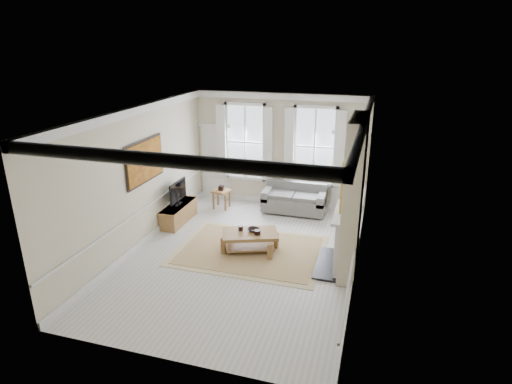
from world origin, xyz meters
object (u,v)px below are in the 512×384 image
(side_table, at_px, (221,194))
(coffee_table, at_px, (250,236))
(sofa, at_px, (295,200))
(tv_stand, at_px, (179,213))

(side_table, distance_m, coffee_table, 2.96)
(side_table, relative_size, coffee_table, 0.38)
(sofa, xyz_separation_m, tv_stand, (-2.94, -1.68, -0.10))
(side_table, bearing_deg, coffee_table, -55.87)
(sofa, xyz_separation_m, coffee_table, (-0.52, -2.77, 0.05))
(sofa, relative_size, side_table, 3.23)
(sofa, bearing_deg, tv_stand, -150.28)
(sofa, distance_m, coffee_table, 2.82)
(side_table, xyz_separation_m, coffee_table, (1.66, -2.45, -0.04))
(coffee_table, distance_m, tv_stand, 2.66)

